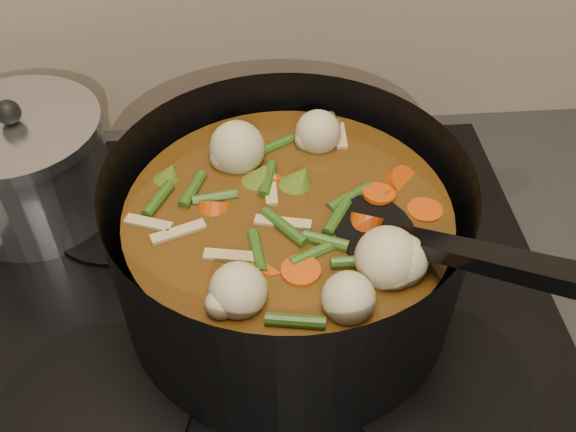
{
  "coord_description": "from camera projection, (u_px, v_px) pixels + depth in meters",
  "views": [
    {
      "loc": [
        -0.01,
        1.49,
        1.48
      ],
      "look_at": [
        0.03,
        1.92,
        1.05
      ],
      "focal_mm": 40.0,
      "sensor_mm": 36.0,
      "label": 1
    }
  ],
  "objects": [
    {
      "name": "stovetop",
      "position": [
        262.0,
        292.0,
        0.7
      ],
      "size": [
        0.62,
        0.54,
        0.03
      ],
      "color": "black",
      "rests_on": "counter"
    },
    {
      "name": "stockpot",
      "position": [
        289.0,
        245.0,
        0.63
      ],
      "size": [
        0.44,
        0.44,
        0.25
      ],
      "rotation": [
        0.0,
        0.0,
        0.39
      ],
      "color": "black",
      "rests_on": "stovetop"
    },
    {
      "name": "saucepan",
      "position": [
        28.0,
        167.0,
        0.74
      ],
      "size": [
        0.19,
        0.19,
        0.15
      ],
      "rotation": [
        0.0,
        0.0,
        0.01
      ],
      "color": "silver",
      "rests_on": "stovetop"
    }
  ]
}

